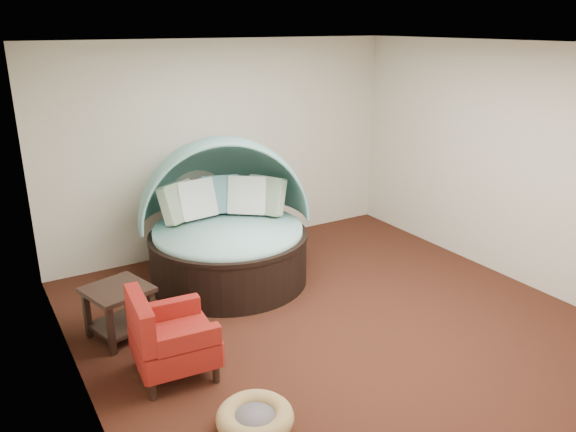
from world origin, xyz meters
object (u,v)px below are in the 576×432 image
pet_basket (255,420)px  side_table (119,305)px  canopy_daybed (226,215)px  red_armchair (168,338)px

pet_basket → side_table: (-0.50, 1.92, 0.24)m
canopy_daybed → pet_basket: (-1.02, -2.65, -0.69)m
red_armchair → side_table: 0.89m
pet_basket → side_table: size_ratio=1.05×
canopy_daybed → side_table: size_ratio=3.42×
canopy_daybed → red_armchair: size_ratio=2.91×
red_armchair → canopy_daybed: bearing=55.7°
pet_basket → red_armchair: (-0.30, 1.05, 0.27)m
canopy_daybed → pet_basket: size_ratio=3.25×
canopy_daybed → side_table: canopy_daybed is taller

